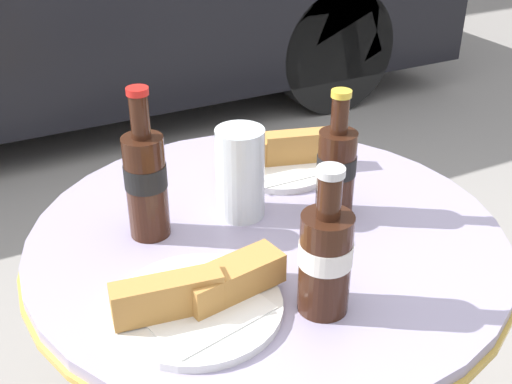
# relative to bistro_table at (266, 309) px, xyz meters

# --- Properties ---
(bistro_table) EXTENTS (0.76, 0.76, 0.68)m
(bistro_table) POSITION_rel_bistro_table_xyz_m (0.00, 0.00, 0.00)
(bistro_table) COLOR gold
(bistro_table) RESTS_ON ground_plane
(cola_bottle_left) EXTENTS (0.07, 0.07, 0.21)m
(cola_bottle_left) POSITION_rel_bistro_table_xyz_m (-0.02, -0.20, 0.24)
(cola_bottle_left) COLOR #33190F
(cola_bottle_left) RESTS_ON bistro_table
(cola_bottle_right) EXTENTS (0.06, 0.06, 0.24)m
(cola_bottle_right) POSITION_rel_bistro_table_xyz_m (-0.17, 0.08, 0.26)
(cola_bottle_right) COLOR #33190F
(cola_bottle_right) RESTS_ON bistro_table
(cola_bottle_center) EXTENTS (0.06, 0.06, 0.21)m
(cola_bottle_center) POSITION_rel_bistro_table_xyz_m (0.12, -0.01, 0.24)
(cola_bottle_center) COLOR #33190F
(cola_bottle_center) RESTS_ON bistro_table
(drinking_glass) EXTENTS (0.08, 0.08, 0.15)m
(drinking_glass) POSITION_rel_bistro_table_xyz_m (-0.01, 0.06, 0.23)
(drinking_glass) COLOR #C68923
(drinking_glass) RESTS_ON bistro_table
(lunch_plate_near) EXTENTS (0.24, 0.23, 0.07)m
(lunch_plate_near) POSITION_rel_bistro_table_xyz_m (-0.17, -0.13, 0.18)
(lunch_plate_near) COLOR white
(lunch_plate_near) RESTS_ON bistro_table
(lunch_plate_far) EXTENTS (0.22, 0.20, 0.07)m
(lunch_plate_far) POSITION_rel_bistro_table_xyz_m (0.12, 0.17, 0.18)
(lunch_plate_far) COLOR white
(lunch_plate_far) RESTS_ON bistro_table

